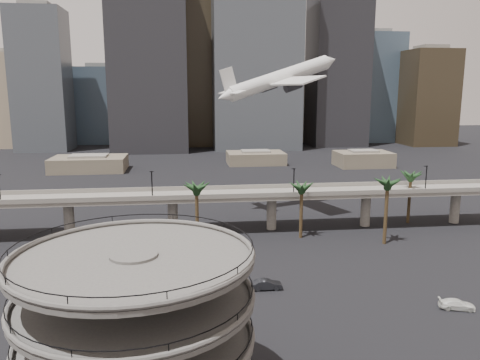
{
  "coord_description": "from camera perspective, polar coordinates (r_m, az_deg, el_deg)",
  "views": [
    {
      "loc": [
        -8.23,
        -45.23,
        30.83
      ],
      "look_at": [
        0.59,
        28.0,
        16.66
      ],
      "focal_mm": 35.0,
      "sensor_mm": 36.0,
      "label": 1
    }
  ],
  "objects": [
    {
      "name": "skyline",
      "position": [
        263.55,
        -1.83,
        13.08
      ],
      "size": [
        269.0,
        86.0,
        112.26
      ],
      "color": "#7F7158",
      "rests_on": "ground"
    },
    {
      "name": "car_c",
      "position": [
        75.88,
        24.93,
        -13.58
      ],
      "size": [
        5.31,
        3.27,
        1.44
      ],
      "primitive_type": "imported",
      "rotation": [
        0.0,
        0.0,
        1.3
      ],
      "color": "white",
      "rests_on": "ground"
    },
    {
      "name": "low_buildings",
      "position": [
        190.2,
        -2.24,
        2.41
      ],
      "size": [
        135.0,
        27.5,
        6.8
      ],
      "color": "brown",
      "rests_on": "ground"
    },
    {
      "name": "palm_trees",
      "position": [
        99.29,
        10.68,
        -0.66
      ],
      "size": [
        54.4,
        18.4,
        14.0
      ],
      "color": "#44341D",
      "rests_on": "ground"
    },
    {
      "name": "car_a",
      "position": [
        65.56,
        -4.29,
        -16.43
      ],
      "size": [
        4.81,
        2.24,
        1.59
      ],
      "primitive_type": "imported",
      "rotation": [
        0.0,
        0.0,
        1.65
      ],
      "color": "#AE2818",
      "rests_on": "ground"
    },
    {
      "name": "overpass",
      "position": [
        103.27,
        -2.12,
        -2.28
      ],
      "size": [
        130.0,
        9.3,
        14.7
      ],
      "color": "slate",
      "rests_on": "ground"
    },
    {
      "name": "parking_ramp",
      "position": [
        46.51,
        -12.5,
        -16.23
      ],
      "size": [
        22.2,
        22.2,
        17.35
      ],
      "color": "#4F4C4A",
      "rests_on": "ground"
    },
    {
      "name": "airborne_jet",
      "position": [
        120.28,
        4.87,
        12.22
      ],
      "size": [
        34.4,
        31.51,
        13.52
      ],
      "rotation": [
        0.0,
        -0.29,
        0.36
      ],
      "color": "silver",
      "rests_on": "ground"
    },
    {
      "name": "car_b",
      "position": [
        75.42,
        3.26,
        -12.6
      ],
      "size": [
        4.92,
        1.73,
        1.62
      ],
      "primitive_type": "imported",
      "rotation": [
        0.0,
        0.0,
        1.57
      ],
      "color": "black",
      "rests_on": "ground"
    }
  ]
}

